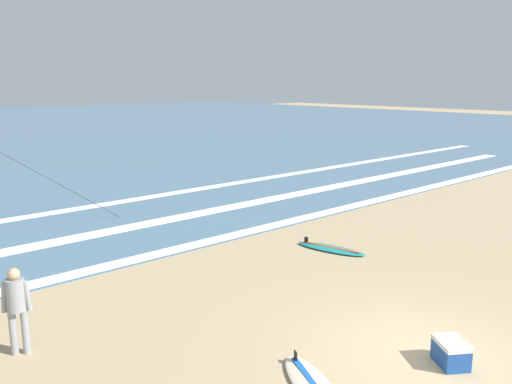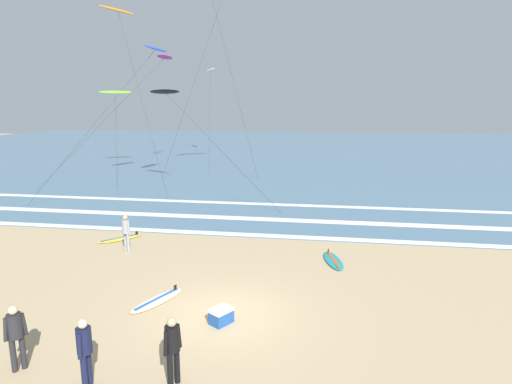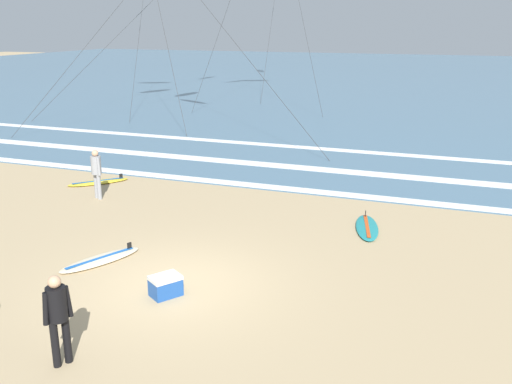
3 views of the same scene
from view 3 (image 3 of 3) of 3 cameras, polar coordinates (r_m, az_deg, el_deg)
ground_plane at (r=12.58m, az=-8.15°, el=-9.18°), size 160.00×160.00×0.00m
ocean_surface at (r=62.86m, az=15.54°, el=11.08°), size 140.00×90.00×0.01m
wave_foam_shoreline at (r=19.34m, az=3.57°, el=0.30°), size 52.61×0.56×0.01m
wave_foam_mid_break at (r=21.94m, az=7.76°, el=2.15°), size 50.57×0.76×0.01m
wave_foam_outer_break at (r=25.41m, az=9.84°, el=4.05°), size 57.65×0.62×0.01m
surfer_left_near at (r=9.91m, az=-19.27°, el=-11.31°), size 0.32×0.49×1.60m
surfer_background_far at (r=18.76m, az=-15.73°, el=2.17°), size 0.49×0.32×1.60m
surfboard_right_spare at (r=14.07m, az=-15.35°, el=-6.56°), size 1.40×2.16×0.25m
surfboard_near_water at (r=15.92m, az=11.07°, el=-3.50°), size 1.06×2.18×0.25m
surfboard_foreground_flat at (r=20.81m, az=-15.55°, el=0.98°), size 1.85×1.96×0.25m
cooler_box at (r=12.06m, az=-9.06°, el=-9.26°), size 0.71×0.76×0.44m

